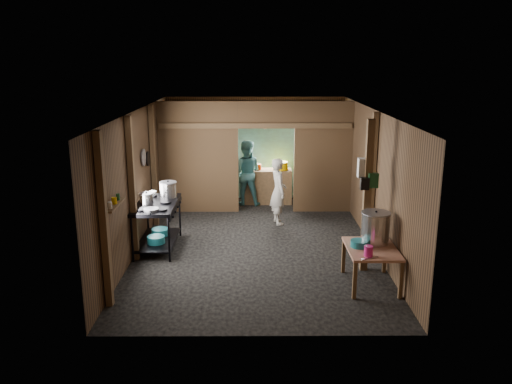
{
  "coord_description": "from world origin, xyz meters",
  "views": [
    {
      "loc": [
        -0.05,
        -9.59,
        3.56
      ],
      "look_at": [
        0.0,
        -0.2,
        1.1
      ],
      "focal_mm": 36.16,
      "sensor_mm": 36.0,
      "label": 1
    }
  ],
  "objects_px": {
    "stove_pot_large": "(168,190)",
    "yellow_tub": "(281,166)",
    "pink_bucket": "(368,251)",
    "cook": "(278,191)",
    "gas_range": "(158,226)",
    "stock_pot": "(375,228)",
    "prep_table": "(371,266)"
  },
  "relations": [
    {
      "from": "pink_bucket",
      "to": "cook",
      "type": "xyz_separation_m",
      "value": [
        -1.2,
        3.54,
        0.02
      ]
    },
    {
      "from": "stove_pot_large",
      "to": "cook",
      "type": "relative_size",
      "value": 0.23
    },
    {
      "from": "stock_pot",
      "to": "pink_bucket",
      "type": "relative_size",
      "value": 3.37
    },
    {
      "from": "prep_table",
      "to": "stove_pot_large",
      "type": "distance_m",
      "value": 4.16
    },
    {
      "from": "prep_table",
      "to": "stove_pot_large",
      "type": "xyz_separation_m",
      "value": [
        -3.54,
        2.06,
        0.73
      ]
    },
    {
      "from": "gas_range",
      "to": "stock_pot",
      "type": "distance_m",
      "value": 4.09
    },
    {
      "from": "stove_pot_large",
      "to": "yellow_tub",
      "type": "distance_m",
      "value": 3.66
    },
    {
      "from": "gas_range",
      "to": "pink_bucket",
      "type": "height_order",
      "value": "gas_range"
    },
    {
      "from": "yellow_tub",
      "to": "cook",
      "type": "height_order",
      "value": "cook"
    },
    {
      "from": "cook",
      "to": "prep_table",
      "type": "bearing_deg",
      "value": -170.34
    },
    {
      "from": "pink_bucket",
      "to": "cook",
      "type": "height_order",
      "value": "cook"
    },
    {
      "from": "cook",
      "to": "stove_pot_large",
      "type": "bearing_deg",
      "value": 104.29
    },
    {
      "from": "pink_bucket",
      "to": "cook",
      "type": "bearing_deg",
      "value": 108.73
    },
    {
      "from": "gas_range",
      "to": "yellow_tub",
      "type": "bearing_deg",
      "value": 51.8
    },
    {
      "from": "pink_bucket",
      "to": "yellow_tub",
      "type": "bearing_deg",
      "value": 101.52
    },
    {
      "from": "prep_table",
      "to": "pink_bucket",
      "type": "relative_size",
      "value": 6.64
    },
    {
      "from": "stove_pot_large",
      "to": "yellow_tub",
      "type": "xyz_separation_m",
      "value": [
        2.34,
        2.81,
        -0.1
      ]
    },
    {
      "from": "gas_range",
      "to": "cook",
      "type": "distance_m",
      "value": 2.83
    },
    {
      "from": "gas_range",
      "to": "stove_pot_large",
      "type": "xyz_separation_m",
      "value": [
        0.17,
        0.38,
        0.6
      ]
    },
    {
      "from": "prep_table",
      "to": "cook",
      "type": "distance_m",
      "value": 3.49
    },
    {
      "from": "stove_pot_large",
      "to": "stock_pot",
      "type": "relative_size",
      "value": 0.63
    },
    {
      "from": "prep_table",
      "to": "yellow_tub",
      "type": "height_order",
      "value": "yellow_tub"
    },
    {
      "from": "prep_table",
      "to": "pink_bucket",
      "type": "bearing_deg",
      "value": -110.89
    },
    {
      "from": "yellow_tub",
      "to": "pink_bucket",
      "type": "bearing_deg",
      "value": -78.48
    },
    {
      "from": "stove_pot_large",
      "to": "yellow_tub",
      "type": "relative_size",
      "value": 0.95
    },
    {
      "from": "pink_bucket",
      "to": "cook",
      "type": "relative_size",
      "value": 0.11
    },
    {
      "from": "yellow_tub",
      "to": "gas_range",
      "type": "bearing_deg",
      "value": -128.2
    },
    {
      "from": "cook",
      "to": "pink_bucket",
      "type": "bearing_deg",
      "value": -174.28
    },
    {
      "from": "gas_range",
      "to": "stove_pot_large",
      "type": "distance_m",
      "value": 0.73
    },
    {
      "from": "pink_bucket",
      "to": "yellow_tub",
      "type": "distance_m",
      "value": 5.33
    },
    {
      "from": "cook",
      "to": "stock_pot",
      "type": "bearing_deg",
      "value": -167.4
    },
    {
      "from": "yellow_tub",
      "to": "prep_table",
      "type": "bearing_deg",
      "value": -76.2
    }
  ]
}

